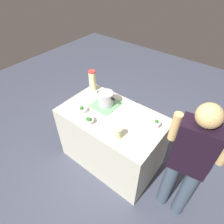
{
  "coord_description": "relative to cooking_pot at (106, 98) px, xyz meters",
  "views": [
    {
      "loc": [
        1.07,
        -1.36,
        2.46
      ],
      "look_at": [
        0.0,
        0.0,
        0.94
      ],
      "focal_mm": 30.31,
      "sensor_mm": 36.0,
      "label": 1
    }
  ],
  "objects": [
    {
      "name": "lemonade_pitcher",
      "position": [
        -0.37,
        0.15,
        0.05
      ],
      "size": [
        0.1,
        0.1,
        0.3
      ],
      "color": "#F7F3AB",
      "rests_on": "counter_slab"
    },
    {
      "name": "person_cook",
      "position": [
        1.19,
        -0.21,
        -0.1
      ],
      "size": [
        0.5,
        0.25,
        1.62
      ],
      "color": "#404F60",
      "rests_on": "ground_plane"
    },
    {
      "name": "cooking_pot",
      "position": [
        0.0,
        0.0,
        0.0
      ],
      "size": [
        0.28,
        0.21,
        0.18
      ],
      "color": "#B7B7BC",
      "rests_on": "dish_cloth"
    },
    {
      "name": "broccoli_bowl_front",
      "position": [
        0.06,
        -0.38,
        -0.07
      ],
      "size": [
        0.12,
        0.12,
        0.09
      ],
      "color": "silver",
      "rests_on": "counter_slab"
    },
    {
      "name": "mason_jar",
      "position": [
        0.46,
        -0.35,
        -0.04
      ],
      "size": [
        0.08,
        0.08,
        0.12
      ],
      "color": "beige",
      "rests_on": "counter_slab"
    },
    {
      "name": "dish_cloth",
      "position": [
        0.0,
        0.0,
        -0.1
      ],
      "size": [
        0.31,
        0.35,
        0.01
      ],
      "primitive_type": "cube",
      "color": "#71B179",
      "rests_on": "counter_slab"
    },
    {
      "name": "ground_plane",
      "position": [
        0.19,
        -0.11,
        -0.99
      ],
      "size": [
        8.0,
        8.0,
        0.0
      ],
      "primitive_type": "plane",
      "color": "#454A5C"
    },
    {
      "name": "broccoli_bowl_back",
      "position": [
        0.7,
        0.06,
        -0.07
      ],
      "size": [
        0.1,
        0.1,
        0.08
      ],
      "color": "silver",
      "rests_on": "counter_slab"
    },
    {
      "name": "broccoli_bowl_center",
      "position": [
        -0.15,
        -0.29,
        -0.07
      ],
      "size": [
        0.12,
        0.12,
        0.08
      ],
      "color": "silver",
      "rests_on": "counter_slab"
    },
    {
      "name": "counter_slab",
      "position": [
        0.19,
        -0.11,
        -0.55
      ],
      "size": [
        1.32,
        0.79,
        0.89
      ],
      "primitive_type": "cube",
      "color": "beige",
      "rests_on": "ground_plane"
    }
  ]
}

